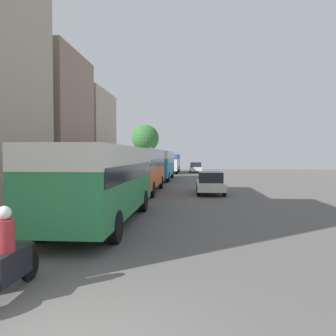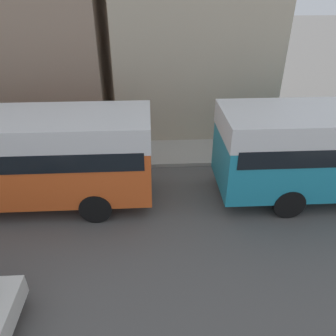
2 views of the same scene
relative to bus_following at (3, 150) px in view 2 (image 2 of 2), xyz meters
The scene contains 3 objects.
building_far_terrace 7.71m from the bus_following, behind, with size 5.66×6.73×9.83m.
building_end_row 9.88m from the bus_following, 136.08° to the left, with size 5.30×7.12×8.61m.
bus_following is the anchor object (origin of this frame).
Camera 2 is at (7.34, 23.81, 6.68)m, focal length 35.00 mm.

